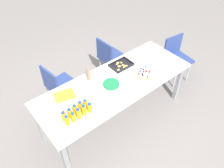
{
  "coord_description": "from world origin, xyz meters",
  "views": [
    {
      "loc": [
        -1.48,
        -1.73,
        2.84
      ],
      "look_at": [
        -0.08,
        -0.02,
        0.77
      ],
      "focal_mm": 36.26,
      "sensor_mm": 36.0,
      "label": 1
    }
  ],
  "objects": [
    {
      "name": "chair_end",
      "position": [
        1.45,
        0.06,
        0.5
      ],
      "size": [
        0.45,
        0.45,
        0.83
      ],
      "rotation": [
        0.0,
        0.0,
        3.01
      ],
      "color": "#33478C",
      "rests_on": "ground_plane"
    },
    {
      "name": "napkin_stack",
      "position": [
        -0.04,
        -0.26,
        0.76
      ],
      "size": [
        0.15,
        0.15,
        0.01
      ],
      "primitive_type": "cube",
      "color": "white",
      "rests_on": "party_table"
    },
    {
      "name": "chair_far_left",
      "position": [
        -0.53,
        0.72,
        0.5
      ],
      "size": [
        0.45,
        0.45,
        0.83
      ],
      "rotation": [
        0.0,
        0.0,
        -1.45
      ],
      "color": "#33478C",
      "rests_on": "ground_plane"
    },
    {
      "name": "juice_bottle_1",
      "position": [
        -0.8,
        -0.2,
        0.82
      ],
      "size": [
        0.05,
        0.05,
        0.14
      ],
      "color": "#FAAE14",
      "rests_on": "party_table"
    },
    {
      "name": "snack_tray",
      "position": [
        0.29,
        0.22,
        0.76
      ],
      "size": [
        0.32,
        0.23,
        0.04
      ],
      "color": "black",
      "rests_on": "party_table"
    },
    {
      "name": "juice_bottle_4",
      "position": [
        -0.57,
        -0.2,
        0.81
      ],
      "size": [
        0.06,
        0.06,
        0.13
      ],
      "color": "#FAAD14",
      "rests_on": "party_table"
    },
    {
      "name": "juice_bottle_0",
      "position": [
        -0.88,
        -0.19,
        0.81
      ],
      "size": [
        0.05,
        0.05,
        0.14
      ],
      "color": "#FAAC14",
      "rests_on": "party_table"
    },
    {
      "name": "plate_stack",
      "position": [
        -0.08,
        -0.01,
        0.77
      ],
      "size": [
        0.22,
        0.22,
        0.03
      ],
      "color": "#1E8C4C",
      "rests_on": "party_table"
    },
    {
      "name": "party_table",
      "position": [
        0.0,
        0.0,
        0.69
      ],
      "size": [
        2.26,
        0.83,
        0.75
      ],
      "color": "silver",
      "rests_on": "ground_plane"
    },
    {
      "name": "fruit_pizza",
      "position": [
        0.44,
        -0.13,
        0.76
      ],
      "size": [
        0.3,
        0.3,
        0.05
      ],
      "color": "tan",
      "rests_on": "party_table"
    },
    {
      "name": "ground_plane",
      "position": [
        0.0,
        0.0,
        0.0
      ],
      "size": [
        12.0,
        12.0,
        0.0
      ],
      "primitive_type": "plane",
      "color": "gray"
    },
    {
      "name": "juice_bottle_6",
      "position": [
        -0.8,
        -0.13,
        0.82
      ],
      "size": [
        0.06,
        0.06,
        0.14
      ],
      "color": "#F9AC14",
      "rests_on": "party_table"
    },
    {
      "name": "juice_bottle_8",
      "position": [
        -0.65,
        -0.12,
        0.82
      ],
      "size": [
        0.05,
        0.05,
        0.15
      ],
      "color": "#FAAF14",
      "rests_on": "party_table"
    },
    {
      "name": "juice_bottle_9",
      "position": [
        -0.58,
        -0.12,
        0.81
      ],
      "size": [
        0.05,
        0.05,
        0.13
      ],
      "color": "#FAAB14",
      "rests_on": "party_table"
    },
    {
      "name": "cardboard_tube",
      "position": [
        -0.25,
        0.27,
        0.85
      ],
      "size": [
        0.04,
        0.04,
        0.2
      ],
      "primitive_type": "cylinder",
      "color": "#9E7A56",
      "rests_on": "party_table"
    },
    {
      "name": "juice_bottle_5",
      "position": [
        -0.87,
        -0.12,
        0.81
      ],
      "size": [
        0.06,
        0.06,
        0.13
      ],
      "color": "#FAAE14",
      "rests_on": "party_table"
    },
    {
      "name": "chair_far_right",
      "position": [
        0.53,
        0.79,
        0.5
      ],
      "size": [
        0.42,
        0.42,
        0.83
      ],
      "rotation": [
        0.0,
        0.0,
        -1.52
      ],
      "color": "#33478C",
      "rests_on": "ground_plane"
    },
    {
      "name": "juice_bottle_2",
      "position": [
        -0.73,
        -0.2,
        0.82
      ],
      "size": [
        0.06,
        0.06,
        0.15
      ],
      "color": "#FAAE14",
      "rests_on": "party_table"
    },
    {
      "name": "juice_bottle_3",
      "position": [
        -0.65,
        -0.2,
        0.82
      ],
      "size": [
        0.06,
        0.06,
        0.15
      ],
      "color": "#FAAE14",
      "rests_on": "party_table"
    },
    {
      "name": "paper_folder",
      "position": [
        -0.67,
        0.22,
        0.75
      ],
      "size": [
        0.3,
        0.26,
        0.01
      ],
      "primitive_type": "cube",
      "rotation": [
        0.0,
        0.0,
        -0.25
      ],
      "color": "yellow",
      "rests_on": "party_table"
    },
    {
      "name": "juice_bottle_7",
      "position": [
        -0.72,
        -0.12,
        0.82
      ],
      "size": [
        0.06,
        0.06,
        0.14
      ],
      "color": "#F9AC14",
      "rests_on": "party_table"
    }
  ]
}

